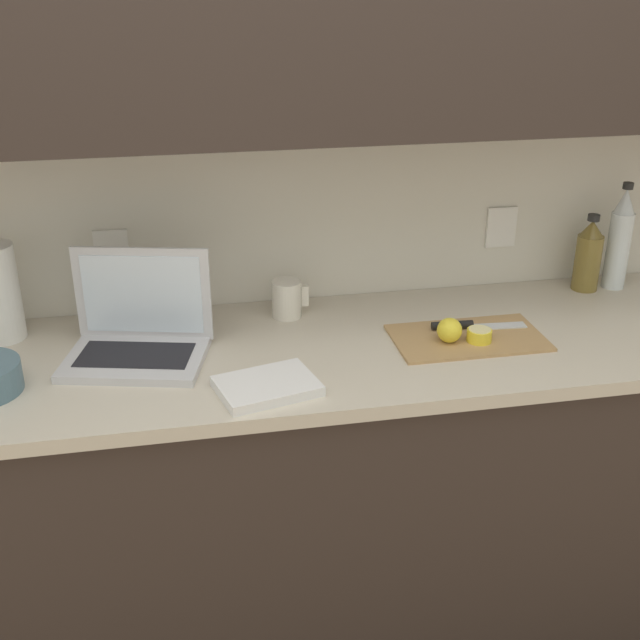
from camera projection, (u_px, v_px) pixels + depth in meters
The scene contains 12 objects.
ground_plane at pixel (277, 626), 2.39m from camera, with size 12.00×12.00×0.00m, color brown.
wall_back at pixel (249, 73), 1.97m from camera, with size 5.20×0.38×2.60m.
counter_unit at pixel (266, 498), 2.19m from camera, with size 2.58×0.64×0.92m.
laptop at pixel (139, 332), 1.97m from camera, with size 0.38×0.32×0.26m.
cutting_board at pixel (468, 338), 2.07m from camera, with size 0.39×0.23×0.01m, color tan.
knife at pixel (463, 325), 2.11m from camera, with size 0.26×0.05×0.02m.
lemon_half_cut at pixel (479, 335), 2.04m from camera, with size 0.06×0.06×0.03m.
lemon_whole_beside at pixel (449, 330), 2.03m from camera, with size 0.06×0.06×0.06m.
bottle_green_soda at pixel (588, 256), 2.34m from camera, with size 0.08×0.08×0.23m.
bottle_oil_tall at pixel (619, 240), 2.34m from camera, with size 0.07×0.07×0.32m.
measuring_cup at pixel (287, 299), 2.18m from camera, with size 0.10×0.08×0.10m.
dish_towel at pixel (267, 386), 1.82m from camera, with size 0.22×0.16×0.02m, color white.
Camera 1 is at (-0.22, -1.79, 1.81)m, focal length 45.00 mm.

